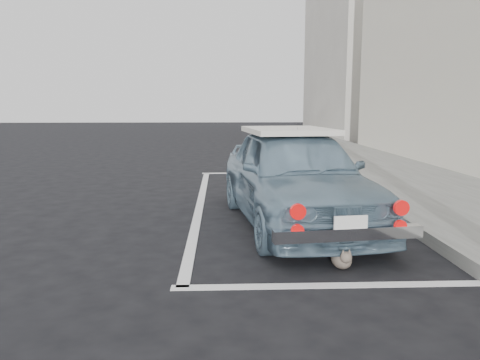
% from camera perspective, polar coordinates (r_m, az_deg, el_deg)
% --- Properties ---
extents(ground, '(80.00, 80.00, 0.00)m').
position_cam_1_polar(ground, '(4.73, 4.58, -10.57)').
color(ground, black).
rests_on(ground, ground).
extents(building_far, '(3.50, 10.00, 8.00)m').
position_cam_1_polar(building_far, '(25.49, 13.85, 14.27)').
color(building_far, '#B1ABA1').
rests_on(building_far, ground).
extents(pline_rear, '(3.00, 0.12, 0.01)m').
position_cam_1_polar(pline_rear, '(4.36, 12.09, -12.45)').
color(pline_rear, silver).
rests_on(pline_rear, ground).
extents(pline_front, '(3.00, 0.12, 0.01)m').
position_cam_1_polar(pline_front, '(11.09, 3.16, 0.86)').
color(pline_front, silver).
rests_on(pline_front, ground).
extents(pline_side, '(0.12, 7.00, 0.01)m').
position_cam_1_polar(pline_side, '(7.60, -4.90, -2.98)').
color(pline_side, silver).
rests_on(pline_side, ground).
extents(retro_coupe, '(2.00, 4.02, 1.31)m').
position_cam_1_polar(retro_coupe, '(6.28, 6.72, 0.57)').
color(retro_coupe, '#6B899D').
rests_on(retro_coupe, ground).
extents(cat, '(0.21, 0.43, 0.23)m').
position_cam_1_polar(cat, '(4.76, 12.32, -9.30)').
color(cat, '#7A6A5D').
rests_on(cat, ground).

